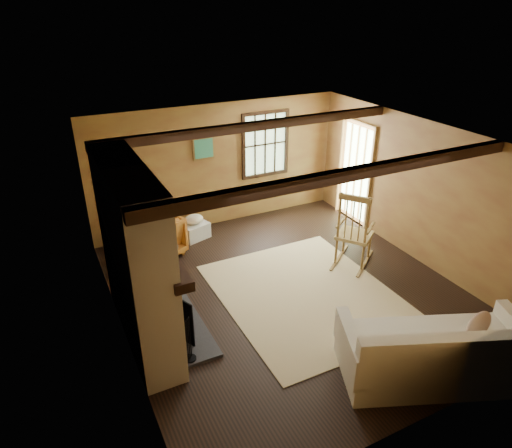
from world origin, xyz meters
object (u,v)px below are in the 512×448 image
sofa (437,355)px  armchair (156,237)px  fireplace (138,264)px  rocking_chair (354,234)px  laundry_basket (195,231)px

sofa → armchair: sofa is taller
fireplace → armchair: fireplace is taller
fireplace → rocking_chair: 3.68m
laundry_basket → sofa: bearing=-73.4°
laundry_basket → armchair: 0.92m
fireplace → sofa: size_ratio=0.99×
rocking_chair → armchair: 3.41m
sofa → armchair: size_ratio=3.00×
fireplace → sofa: fireplace is taller
rocking_chair → laundry_basket: bearing=8.6°
sofa → laundry_basket: sofa is taller
fireplace → armchair: size_ratio=2.97×
sofa → laundry_basket: (-1.39, 4.65, -0.17)m
rocking_chair → armchair: size_ratio=1.65×
laundry_basket → armchair: bearing=-157.4°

